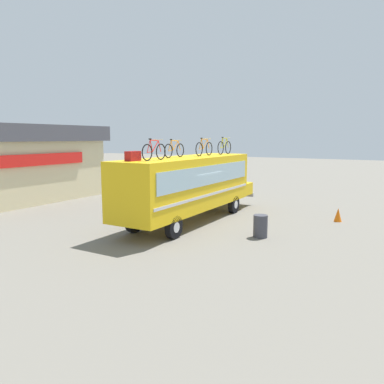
{
  "coord_description": "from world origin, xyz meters",
  "views": [
    {
      "loc": [
        -15.37,
        -9.13,
        4.12
      ],
      "look_at": [
        0.39,
        0.0,
        1.45
      ],
      "focal_mm": 34.8,
      "sensor_mm": 36.0,
      "label": 1
    }
  ],
  "objects": [
    {
      "name": "trash_bin",
      "position": [
        -0.91,
        -4.04,
        0.47
      ],
      "size": [
        0.59,
        0.59,
        0.94
      ],
      "primitive_type": "cylinder",
      "color": "#3F3F47",
      "rests_on": "ground"
    },
    {
      "name": "rooftop_bicycle_1",
      "position": [
        -2.95,
        -0.14,
        3.57
      ],
      "size": [
        1.63,
        0.44,
        0.9
      ],
      "color": "black",
      "rests_on": "bus"
    },
    {
      "name": "rooftop_bicycle_2",
      "position": [
        -0.73,
        0.3,
        3.56
      ],
      "size": [
        1.67,
        0.44,
        0.87
      ],
      "color": "black",
      "rests_on": "bus"
    },
    {
      "name": "luggage_bag_1",
      "position": [
        -3.71,
        0.34,
        3.39
      ],
      "size": [
        0.66,
        0.33,
        0.39
      ],
      "primitive_type": "cube",
      "color": "maroon",
      "rests_on": "bus"
    },
    {
      "name": "traffic_cone",
      "position": [
        3.83,
        -6.35,
        0.34
      ],
      "size": [
        0.38,
        0.38,
        0.68
      ],
      "primitive_type": "cone",
      "color": "orange",
      "rests_on": "ground"
    },
    {
      "name": "rooftop_bicycle_3",
      "position": [
        1.41,
        -0.13,
        3.58
      ],
      "size": [
        1.77,
        0.44,
        0.92
      ],
      "color": "black",
      "rests_on": "bus"
    },
    {
      "name": "ground_plane",
      "position": [
        0.0,
        0.0,
        0.0
      ],
      "size": [
        120.0,
        120.0,
        0.0
      ],
      "primitive_type": "plane",
      "color": "slate"
    },
    {
      "name": "roadside_building",
      "position": [
        -0.64,
        13.68,
        2.52
      ],
      "size": [
        12.09,
        7.71,
        4.91
      ],
      "color": "beige",
      "rests_on": "ground"
    },
    {
      "name": "bus",
      "position": [
        0.19,
        -0.0,
        1.9
      ],
      "size": [
        10.74,
        2.42,
        3.19
      ],
      "color": "yellow",
      "rests_on": "ground"
    },
    {
      "name": "rooftop_bicycle_4",
      "position": [
        3.64,
        -0.22,
        3.59
      ],
      "size": [
        1.7,
        0.44,
        0.97
      ],
      "color": "black",
      "rests_on": "bus"
    }
  ]
}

